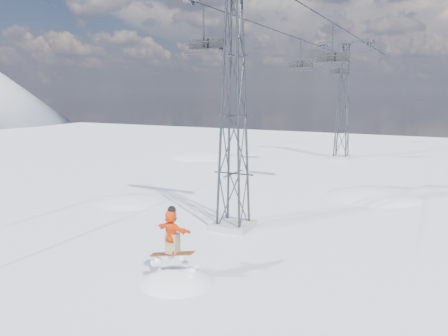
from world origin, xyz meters
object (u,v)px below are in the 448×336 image
at_px(lift_tower_far, 343,103).
at_px(lift_chair_near, 204,45).
at_px(lift_tower_near, 234,117).
at_px(snowboarder_jump, 178,325).

bearing_deg(lift_tower_far, lift_chair_near, -95.28).
height_order(lift_tower_far, lift_chair_near, lift_tower_far).
bearing_deg(lift_chair_near, lift_tower_near, -28.47).
xyz_separation_m(lift_tower_far, lift_chair_near, (-2.20, -23.81, 3.44)).
distance_m(lift_tower_near, lift_chair_near, 4.25).
xyz_separation_m(lift_tower_near, lift_tower_far, (0.00, 25.00, 0.00)).
bearing_deg(lift_tower_near, lift_chair_near, 151.53).
relative_size(snowboarder_jump, lift_chair_near, 2.79).
relative_size(lift_tower_far, snowboarder_jump, 1.68).
bearing_deg(lift_chair_near, snowboarder_jump, -68.18).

